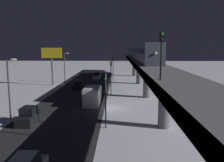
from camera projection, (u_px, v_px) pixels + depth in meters
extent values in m
plane|color=white|center=(108.00, 109.00, 33.85)|extent=(240.00, 240.00, 0.00)
cube|color=#28282D|center=(68.00, 108.00, 34.01)|extent=(11.00, 94.60, 0.01)
cube|color=slate|center=(154.00, 69.00, 32.80)|extent=(5.00, 94.60, 0.80)
cube|color=#38383D|center=(138.00, 69.00, 32.87)|extent=(0.24, 92.71, 0.80)
cylinder|color=slate|center=(135.00, 67.00, 72.24)|extent=(1.40, 1.40, 5.51)
cylinder|color=slate|center=(139.00, 73.00, 56.65)|extent=(1.40, 1.40, 5.51)
cylinder|color=slate|center=(147.00, 82.00, 41.06)|extent=(1.40, 1.40, 5.51)
cylinder|color=slate|center=(165.00, 104.00, 25.47)|extent=(1.40, 1.40, 5.51)
cube|color=#4C5160|center=(147.00, 53.00, 40.86)|extent=(2.90, 18.00, 3.40)
cube|color=black|center=(147.00, 51.00, 40.80)|extent=(2.94, 16.20, 0.90)
cube|color=#4C5160|center=(138.00, 51.00, 59.25)|extent=(2.90, 18.00, 3.40)
cube|color=black|center=(138.00, 50.00, 59.19)|extent=(2.94, 16.20, 0.90)
cube|color=#4C5160|center=(134.00, 50.00, 77.65)|extent=(2.90, 18.00, 3.40)
cube|color=black|center=(134.00, 49.00, 77.59)|extent=(2.94, 16.20, 0.90)
sphere|color=white|center=(155.00, 53.00, 31.89)|extent=(0.44, 0.44, 0.44)
cylinder|color=black|center=(161.00, 61.00, 18.87)|extent=(0.16, 0.16, 3.20)
cube|color=black|center=(162.00, 37.00, 18.59)|extent=(0.36, 0.28, 0.90)
sphere|color=#19F23F|center=(162.00, 34.00, 18.40)|extent=(0.22, 0.22, 0.22)
sphere|color=#333333|center=(162.00, 40.00, 18.46)|extent=(0.22, 0.22, 0.22)
cube|color=black|center=(78.00, 86.00, 49.93)|extent=(1.80, 4.00, 1.10)
cube|color=black|center=(78.00, 82.00, 49.78)|extent=(1.58, 1.92, 0.87)
cylinder|color=black|center=(81.00, 88.00, 48.71)|extent=(0.20, 0.64, 0.64)
cylinder|color=black|center=(73.00, 88.00, 48.76)|extent=(0.20, 0.64, 0.64)
cylinder|color=black|center=(82.00, 86.00, 51.16)|extent=(0.20, 0.64, 0.64)
cylinder|color=black|center=(75.00, 86.00, 51.21)|extent=(0.20, 0.64, 0.64)
cube|color=#B2B2B7|center=(97.00, 77.00, 65.30)|extent=(1.80, 4.77, 1.10)
cube|color=black|center=(97.00, 74.00, 65.15)|extent=(1.58, 2.29, 0.87)
cube|color=black|center=(29.00, 119.00, 27.30)|extent=(1.80, 4.17, 1.10)
cube|color=black|center=(29.00, 111.00, 27.15)|extent=(1.58, 2.00, 0.87)
cube|color=#2D6038|center=(95.00, 93.00, 39.56)|extent=(2.30, 2.20, 2.40)
cube|color=silver|center=(92.00, 96.00, 35.77)|extent=(2.40, 5.00, 2.80)
cylinder|color=#2D2D2D|center=(106.00, 104.00, 25.24)|extent=(0.16, 0.16, 5.50)
cube|color=black|center=(106.00, 76.00, 24.77)|extent=(0.32, 0.32, 0.90)
sphere|color=black|center=(105.00, 73.00, 24.55)|extent=(0.20, 0.20, 0.20)
sphere|color=black|center=(105.00, 76.00, 24.59)|extent=(0.20, 0.20, 0.20)
sphere|color=#19E53F|center=(105.00, 79.00, 24.64)|extent=(0.20, 0.20, 0.20)
cylinder|color=#2D2D2D|center=(111.00, 81.00, 43.35)|extent=(0.16, 0.16, 5.50)
cube|color=black|center=(111.00, 64.00, 42.89)|extent=(0.32, 0.32, 0.90)
sphere|color=black|center=(111.00, 62.00, 42.66)|extent=(0.20, 0.20, 0.20)
sphere|color=yellow|center=(111.00, 64.00, 42.71)|extent=(0.20, 0.20, 0.20)
sphere|color=black|center=(111.00, 65.00, 42.75)|extent=(0.20, 0.20, 0.20)
cylinder|color=#2D2D2D|center=(113.00, 71.00, 61.47)|extent=(0.16, 0.16, 5.50)
cube|color=black|center=(113.00, 59.00, 61.00)|extent=(0.32, 0.32, 0.90)
sphere|color=black|center=(113.00, 58.00, 60.78)|extent=(0.20, 0.20, 0.20)
sphere|color=yellow|center=(113.00, 59.00, 60.82)|extent=(0.20, 0.20, 0.20)
sphere|color=black|center=(113.00, 60.00, 60.87)|extent=(0.20, 0.20, 0.20)
cylinder|color=#4C4C51|center=(52.00, 72.00, 54.40)|extent=(0.36, 0.36, 6.50)
cube|color=yellow|center=(52.00, 53.00, 53.74)|extent=(4.80, 0.30, 2.40)
cylinder|color=#38383D|center=(9.00, 89.00, 28.69)|extent=(0.20, 0.20, 7.50)
ellipsoid|color=#F4E5B2|center=(13.00, 60.00, 28.12)|extent=(0.90, 0.44, 0.30)
cylinder|color=#38383D|center=(65.00, 68.00, 58.36)|extent=(0.20, 0.20, 7.50)
ellipsoid|color=#F4E5B2|center=(67.00, 53.00, 57.79)|extent=(0.90, 0.44, 0.30)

